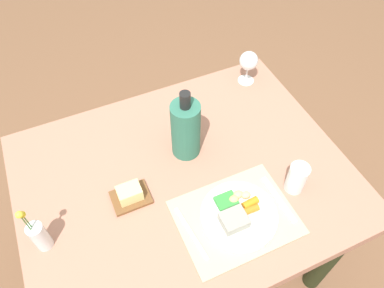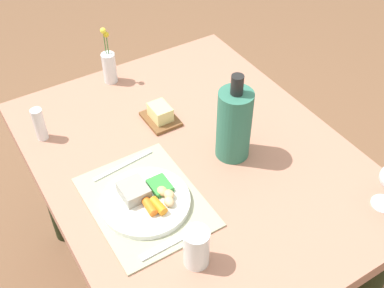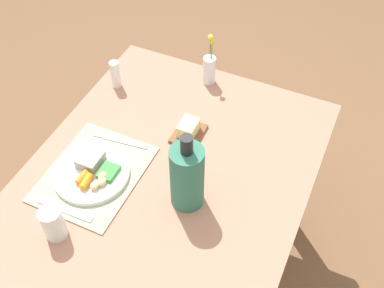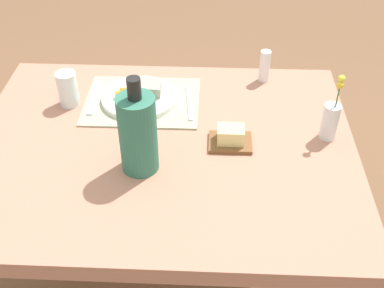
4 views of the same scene
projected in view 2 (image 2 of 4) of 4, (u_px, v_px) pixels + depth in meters
ground_plane at (194, 279)px, 2.01m from camera, size 8.00×8.00×0.00m
dining_table at (195, 179)px, 1.58m from camera, size 1.17×0.92×0.73m
placemat at (145, 202)px, 1.37m from camera, size 0.38×0.30×0.01m
dinner_plate at (146, 199)px, 1.35m from camera, size 0.25×0.25×0.05m
fork at (123, 165)px, 1.46m from camera, size 0.03×0.20×0.00m
knife at (173, 242)px, 1.26m from camera, size 0.02×0.19×0.00m
cooler_bottle at (234, 124)px, 1.43m from camera, size 0.11×0.11×0.29m
salt_shaker at (40, 124)px, 1.53m from camera, size 0.04×0.04×0.12m
flower_vase at (109, 66)px, 1.75m from camera, size 0.05×0.05×0.22m
butter_dish at (160, 115)px, 1.61m from camera, size 0.13×0.10×0.06m
water_tumbler at (196, 249)px, 1.19m from camera, size 0.07×0.07×0.12m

